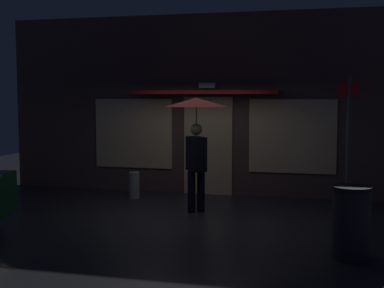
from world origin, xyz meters
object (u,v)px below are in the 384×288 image
person_with_umbrella (196,123)px  street_sign_post (348,134)px  sidewalk_bollard (134,185)px  trash_bin (351,222)px

person_with_umbrella → street_sign_post: (2.81, 1.09, -0.23)m
person_with_umbrella → sidewalk_bollard: (-1.62, 0.98, -1.41)m
street_sign_post → trash_bin: (-0.09, -3.40, -0.97)m
person_with_umbrella → street_sign_post: 3.02m
sidewalk_bollard → trash_bin: 5.45m
sidewalk_bollard → street_sign_post: bearing=1.4°
street_sign_post → sidewalk_bollard: 4.58m
trash_bin → street_sign_post: bearing=88.5°
sidewalk_bollard → trash_bin: size_ratio=0.57×
person_with_umbrella → street_sign_post: size_ratio=0.84×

